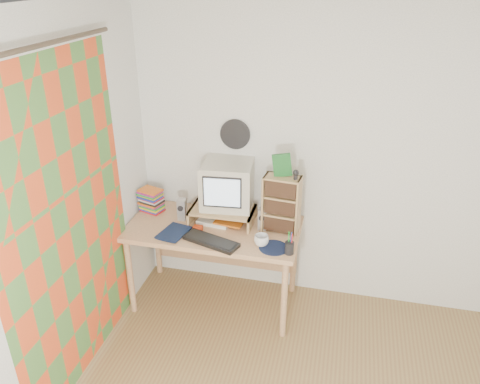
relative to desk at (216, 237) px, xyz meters
The scene contains 21 objects.
ceiling 2.59m from the desk, 54.49° to the right, with size 3.50×3.50×0.00m, color white.
back_wall 1.25m from the desk, 16.59° to the left, with size 3.50×3.50×0.00m, color white.
left_wall 1.73m from the desk, 116.51° to the right, with size 3.50×3.50×0.00m, color white.
curtain 1.29m from the desk, 125.22° to the right, with size 2.20×2.20×0.00m, color #E04B1F.
wall_disc 0.87m from the desk, 70.78° to the left, with size 0.25×0.25×0.02m, color black.
desk is the anchor object (origin of this frame).
monitor_riser 0.24m from the desk, 36.34° to the left, with size 0.52×0.30×0.12m.
crt_monitor 0.46m from the desk, 47.52° to the left, with size 0.40×0.40×0.38m, color beige.
speaker_left 0.36m from the desk, behind, with size 0.07×0.07×0.18m, color #9D9DA1.
speaker_right 0.45m from the desk, ahead, with size 0.07×0.07×0.18m, color #9D9DA1.
keyboard 0.34m from the desk, 80.01° to the right, with size 0.44×0.15×0.03m, color black.
dvd_stack 0.66m from the desk, behind, with size 0.18×0.13×0.26m, color brown, non-canonical shape.
cd_rack 0.65m from the desk, ahead, with size 0.28×0.15×0.47m, color tan.
mug 0.53m from the desk, 30.01° to the right, with size 0.11×0.11×0.09m, color silver.
diary 0.46m from the desk, 148.47° to the right, with size 0.24×0.18×0.05m, color #101B3A.
mousepad 0.61m from the desk, 26.56° to the right, with size 0.22×0.22×0.00m, color black.
pen_cup 0.75m from the desk, 25.50° to the right, with size 0.07×0.07×0.13m, color black, non-canonical shape.
papers 0.16m from the desk, 23.15° to the left, with size 0.27×0.19×0.04m, color silver, non-canonical shape.
red_box 0.23m from the desk, 125.75° to the right, with size 0.07×0.05×0.04m, color #B93513.
game_box 0.87m from the desk, ahead, with size 0.14×0.03×0.18m, color #1B6026.
webcam 0.91m from the desk, ahead, with size 0.05×0.05×0.08m, color black, non-canonical shape.
Camera 1 is at (-0.06, -1.78, 2.67)m, focal length 35.00 mm.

